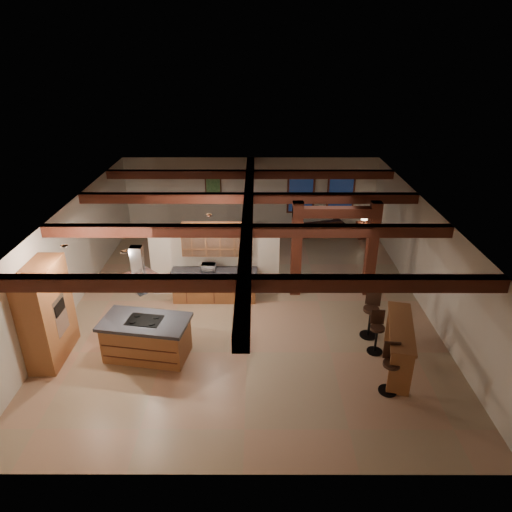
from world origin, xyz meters
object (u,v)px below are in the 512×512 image
Objects in this scene: dining_table at (235,248)px; bar_counter at (399,339)px; kitchen_island at (147,338)px; sofa at (319,226)px.

bar_counter is (4.06, -6.00, 0.40)m from dining_table.
kitchen_island is 1.00× the size of bar_counter.
dining_table is 4.01m from sofa.
bar_counter is at bearing 79.14° from sofa.
sofa is at bearing 57.09° from kitchen_island.
sofa is at bearing 95.42° from bar_counter.
dining_table is 0.92× the size of bar_counter.
sofa is (5.13, 7.92, -0.22)m from kitchen_island.
dining_table is (1.86, 5.61, -0.16)m from kitchen_island.
dining_table is at bearing 124.05° from bar_counter.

